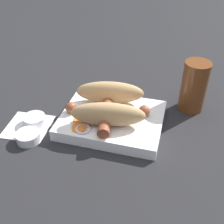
% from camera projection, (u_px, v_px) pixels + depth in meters
% --- Properties ---
extents(ground_plane, '(3.00, 3.00, 0.00)m').
position_uv_depth(ground_plane, '(112.00, 124.00, 0.69)').
color(ground_plane, '#232326').
extents(food_tray, '(0.24, 0.19, 0.03)m').
position_uv_depth(food_tray, '(112.00, 120.00, 0.69)').
color(food_tray, white).
rests_on(food_tray, ground_plane).
extents(bread_roll, '(0.19, 0.17, 0.06)m').
position_uv_depth(bread_roll, '(108.00, 103.00, 0.67)').
color(bread_roll, tan).
rests_on(bread_roll, food_tray).
extents(sausage, '(0.20, 0.18, 0.03)m').
position_uv_depth(sausage, '(107.00, 109.00, 0.67)').
color(sausage, brown).
rests_on(sausage, food_tray).
extents(pickled_veggies, '(0.06, 0.07, 0.01)m').
position_uv_depth(pickled_veggies, '(81.00, 125.00, 0.64)').
color(pickled_veggies, orange).
rests_on(pickled_veggies, food_tray).
extents(napkin, '(0.11, 0.11, 0.00)m').
position_uv_depth(napkin, '(28.00, 126.00, 0.69)').
color(napkin, white).
rests_on(napkin, ground_plane).
extents(condiment_cup_near, '(0.05, 0.05, 0.02)m').
position_uv_depth(condiment_cup_near, '(35.00, 121.00, 0.69)').
color(condiment_cup_near, silver).
rests_on(condiment_cup_near, ground_plane).
extents(condiment_cup_far, '(0.05, 0.05, 0.02)m').
position_uv_depth(condiment_cup_far, '(28.00, 137.00, 0.64)').
color(condiment_cup_far, silver).
rests_on(condiment_cup_far, ground_plane).
extents(drink_glass, '(0.07, 0.07, 0.13)m').
position_uv_depth(drink_glass, '(194.00, 86.00, 0.71)').
color(drink_glass, brown).
rests_on(drink_glass, ground_plane).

